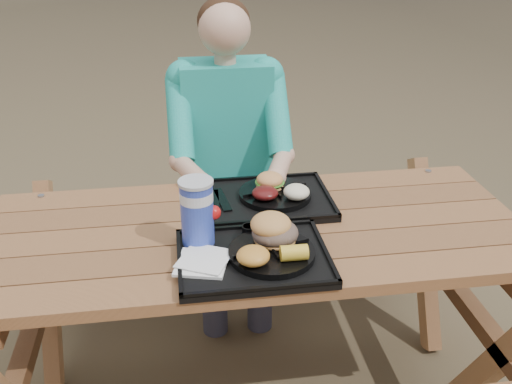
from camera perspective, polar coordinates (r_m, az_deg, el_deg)
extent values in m
cube|color=black|center=(1.72, -0.28, -6.71)|extent=(0.45, 0.35, 0.02)
cube|color=black|center=(2.04, 1.13, -0.87)|extent=(0.45, 0.35, 0.02)
cylinder|color=black|center=(1.71, 1.58, -6.09)|extent=(0.26, 0.26, 0.02)
cylinder|color=black|center=(2.05, 1.92, -0.19)|extent=(0.26, 0.26, 0.02)
cube|color=white|center=(1.68, -5.45, -6.99)|extent=(0.18, 0.18, 0.02)
cylinder|color=#162FAB|center=(1.74, -5.90, -2.17)|extent=(0.10, 0.10, 0.20)
cylinder|color=black|center=(1.82, -0.69, -3.79)|extent=(0.05, 0.05, 0.03)
cylinder|color=yellow|center=(1.81, 1.28, -3.88)|extent=(0.05, 0.05, 0.03)
ellipsoid|color=gold|center=(1.63, -0.28, -6.40)|extent=(0.10, 0.10, 0.05)
cube|color=black|center=(2.02, -3.39, -0.77)|extent=(0.05, 0.18, 0.01)
ellipsoid|color=#561111|center=(1.98, 0.91, -0.10)|extent=(0.09, 0.09, 0.04)
ellipsoid|color=white|center=(1.99, 4.07, 0.01)|extent=(0.09, 0.09, 0.05)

